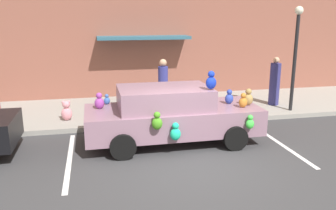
{
  "coord_description": "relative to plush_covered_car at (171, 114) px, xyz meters",
  "views": [
    {
      "loc": [
        -2.21,
        -7.24,
        3.38
      ],
      "look_at": [
        -0.14,
        2.26,
        0.9
      ],
      "focal_mm": 37.53,
      "sensor_mm": 36.0,
      "label": 1
    }
  ],
  "objects": [
    {
      "name": "pedestrian_walking_past",
      "position": [
        0.39,
        2.97,
        0.19
      ],
      "size": [
        0.34,
        0.34,
        1.78
      ],
      "color": "navy",
      "rests_on": "sidewalk"
    },
    {
      "name": "street_lamp_post",
      "position": [
        4.73,
        1.85,
        1.54
      ],
      "size": [
        0.28,
        0.28,
        3.54
      ],
      "color": "black",
      "rests_on": "sidewalk"
    },
    {
      "name": "parking_stripe_rear",
      "position": [
        -2.67,
        -0.65,
        -0.8
      ],
      "size": [
        0.12,
        3.6,
        0.01
      ],
      "primitive_type": "cube",
      "color": "silver",
      "rests_on": "ground"
    },
    {
      "name": "teddy_bear_on_sidewalk",
      "position": [
        -2.88,
        2.25,
        -0.35
      ],
      "size": [
        0.34,
        0.28,
        0.64
      ],
      "color": "pink",
      "rests_on": "sidewalk"
    },
    {
      "name": "parking_stripe_front",
      "position": [
        2.88,
        -0.65,
        -0.8
      ],
      "size": [
        0.12,
        3.6,
        0.01
      ],
      "primitive_type": "cube",
      "color": "silver",
      "rests_on": "ground"
    },
    {
      "name": "pedestrian_near_shopfront",
      "position": [
        4.55,
        2.72,
        0.17
      ],
      "size": [
        0.38,
        0.38,
        1.78
      ],
      "color": "navy",
      "rests_on": "sidewalk"
    },
    {
      "name": "ground_plane",
      "position": [
        0.19,
        -1.65,
        -0.8
      ],
      "size": [
        60.0,
        60.0,
        0.0
      ],
      "primitive_type": "plane",
      "color": "#38383A"
    },
    {
      "name": "plush_covered_car",
      "position": [
        0.0,
        0.0,
        0.0
      ],
      "size": [
        4.65,
        2.16,
        2.03
      ],
      "color": "gray",
      "rests_on": "ground"
    },
    {
      "name": "sidewalk",
      "position": [
        0.19,
        3.35,
        -0.73
      ],
      "size": [
        24.0,
        4.0,
        0.15
      ],
      "primitive_type": "cube",
      "color": "gray",
      "rests_on": "ground"
    },
    {
      "name": "storefront_building",
      "position": [
        0.19,
        5.49,
        2.39
      ],
      "size": [
        24.0,
        1.25,
        6.4
      ],
      "color": "brown",
      "rests_on": "ground"
    }
  ]
}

